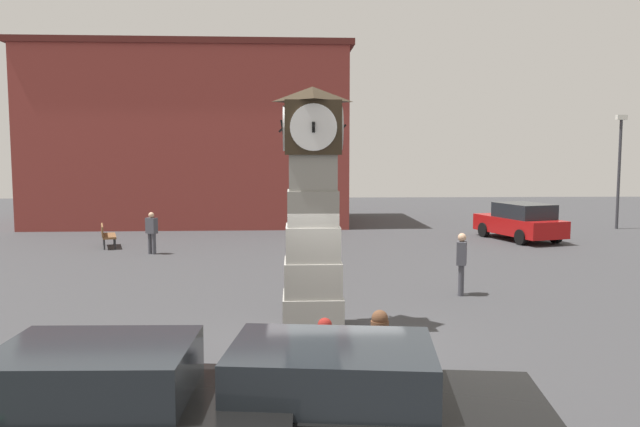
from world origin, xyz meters
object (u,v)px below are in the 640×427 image
Objects in this scene: bollard_end_row at (380,340)px; car_silver_hatch at (520,221)px; clock_tower at (313,213)px; bollard_mid_row at (249,377)px; car_near_tower at (116,414)px; pedestrian_crossing_lot at (152,230)px; bench at (107,234)px; bollard_far_row at (325,350)px; pedestrian_near_bench at (462,260)px; bollard_near_tower at (153,393)px; car_by_building at (351,407)px; street_lamp_near_road at (619,162)px.

bollard_end_row is 17.83m from car_silver_hatch.
clock_tower is 4.72m from bollard_mid_row.
clock_tower reaches higher than car_near_tower.
car_near_tower is 16.59m from pedestrian_crossing_lot.
clock_tower is 1.10× the size of car_silver_hatch.
bench is at bearing 121.45° from bollard_end_row.
bollard_far_row is (0.10, -3.14, -1.93)m from clock_tower.
bollard_far_row is at bearing -122.49° from pedestrian_near_bench.
bollard_mid_row is (1.27, 0.51, 0.02)m from bollard_near_tower.
bollard_far_row is 1.02× the size of bollard_end_row.
pedestrian_crossing_lot is at bearing 119.09° from clock_tower.
clock_tower is 6.21m from car_by_building.
pedestrian_near_bench reaches higher than car_near_tower.
pedestrian_near_bench is at bearing 36.68° from clock_tower.
car_by_building is 21.19m from car_silver_hatch.
car_near_tower reaches higher than bollard_mid_row.
bollard_mid_row is at bearing -138.74° from bollard_far_row.
car_silver_hatch is at bearing 62.41° from bollard_end_row.
car_silver_hatch is (11.70, 19.36, 0.00)m from car_near_tower.
street_lamp_near_road is (21.22, 6.92, 2.39)m from pedestrian_crossing_lot.
street_lamp_near_road is at bearing 52.22° from car_near_tower.
car_silver_hatch reaches higher than bollard_near_tower.
clock_tower is at bearing -143.32° from pedestrian_near_bench.
pedestrian_near_bench reaches higher than bench.
bollard_near_tower is 0.58× the size of pedestrian_crossing_lot.
bollard_mid_row is 20.21m from car_silver_hatch.
bollard_end_row is 0.64× the size of pedestrian_near_bench.
car_by_building is 2.63× the size of bench.
car_by_building is 2.85× the size of pedestrian_crossing_lot.
clock_tower is 3.09× the size of pedestrian_near_bench.
bollard_far_row is 0.19× the size of street_lamp_near_road.
car_near_tower is at bearing -92.27° from bollard_near_tower.
bollard_far_row is at bearing -119.44° from car_silver_hatch.
bench is (-5.47, 16.52, 0.07)m from bollard_near_tower.
bench is 0.30× the size of street_lamp_near_road.
pedestrian_near_bench is (11.78, -8.90, 0.41)m from bench.
clock_tower is 1.31× the size of car_near_tower.
car_by_building is at bearing -87.51° from clock_tower.
car_near_tower is at bearing -123.43° from bollard_mid_row.
car_silver_hatch is at bearing 58.85° from car_near_tower.
car_near_tower reaches higher than bench.
bollard_mid_row is 17.38m from bench.
bollard_far_row reaches higher than bollard_near_tower.
bollard_mid_row is 0.56× the size of bench.
street_lamp_near_road is at bearing 31.43° from car_silver_hatch.
clock_tower reaches higher than bench.
bollard_far_row is (1.15, 1.01, 0.06)m from bollard_mid_row.
pedestrian_crossing_lot reaches higher than bollard_near_tower.
car_silver_hatch is at bearing 62.47° from pedestrian_near_bench.
bollard_end_row reaches higher than bollard_near_tower.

